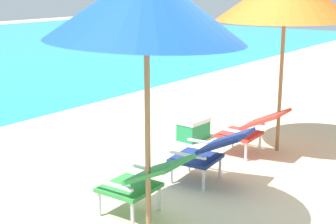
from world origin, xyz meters
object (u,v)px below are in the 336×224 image
object	(u,v)px
lounge_chair_center	(210,150)
cooler_box	(193,129)
lounge_chair_left	(143,179)
beach_umbrella_left	(146,5)
lounge_chair_right	(251,127)

from	to	relation	value
lounge_chair_center	cooler_box	xyz separation A→B (m)	(1.30, 1.10, -0.24)
lounge_chair_left	beach_umbrella_left	size ratio (longest dim) A/B	0.37
lounge_chair_center	cooler_box	distance (m)	1.72
beach_umbrella_left	cooler_box	distance (m)	3.52
lounge_chair_left	lounge_chair_center	size ratio (longest dim) A/B	0.96
lounge_chair_center	lounge_chair_right	distance (m)	1.13
lounge_chair_center	cooler_box	bearing A→B (deg)	40.25
cooler_box	lounge_chair_left	bearing A→B (deg)	-156.72
lounge_chair_center	lounge_chair_right	bearing A→B (deg)	3.14
lounge_chair_left	lounge_chair_right	distance (m)	2.26
beach_umbrella_left	cooler_box	bearing A→B (deg)	25.92
lounge_chair_left	lounge_chair_right	size ratio (longest dim) A/B	1.00
lounge_chair_left	beach_umbrella_left	distance (m)	1.71
lounge_chair_center	beach_umbrella_left	size ratio (longest dim) A/B	0.38
lounge_chair_left	cooler_box	bearing A→B (deg)	23.28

